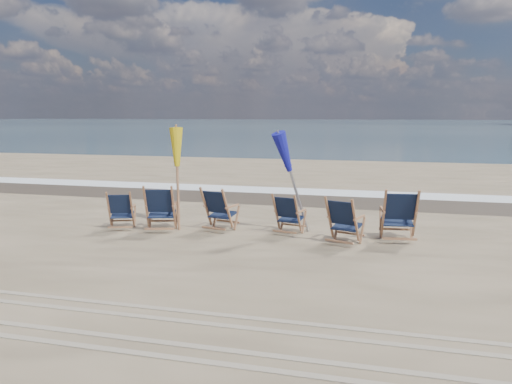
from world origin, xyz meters
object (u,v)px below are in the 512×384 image
beach_chair_1 (173,209)px  beach_chair_3 (298,215)px  umbrella_yellow (177,153)px  beach_chair_0 (132,210)px  beach_chair_2 (227,211)px  beach_chair_4 (355,223)px  beach_chair_5 (416,216)px  umbrella_blue (295,151)px

beach_chair_1 → beach_chair_3: size_ratio=1.17×
beach_chair_1 → umbrella_yellow: 1.23m
beach_chair_0 → beach_chair_3: beach_chair_3 is taller
beach_chair_2 → beach_chair_3: 1.51m
beach_chair_2 → umbrella_yellow: size_ratio=0.44×
beach_chair_0 → umbrella_yellow: bearing=-177.4°
beach_chair_1 → beach_chair_4: 3.88m
beach_chair_4 → beach_chair_5: beach_chair_5 is taller
beach_chair_0 → beach_chair_3: 3.65m
beach_chair_5 → umbrella_yellow: umbrella_yellow is taller
beach_chair_0 → beach_chair_5: size_ratio=0.80×
beach_chair_3 → umbrella_yellow: bearing=12.2°
beach_chair_0 → beach_chair_2: 2.14m
beach_chair_1 → beach_chair_3: bearing=171.3°
beach_chair_0 → beach_chair_1: size_ratio=0.85×
beach_chair_0 → umbrella_yellow: umbrella_yellow is taller
beach_chair_0 → beach_chair_1: bearing=162.1°
beach_chair_1 → umbrella_yellow: umbrella_yellow is taller
beach_chair_1 → beach_chair_5: (5.00, 0.33, 0.03)m
beach_chair_4 → umbrella_blue: size_ratio=0.42×
beach_chair_4 → umbrella_blue: umbrella_blue is taller
beach_chair_2 → umbrella_blue: umbrella_blue is taller
beach_chair_3 → beach_chair_5: beach_chair_5 is taller
beach_chair_4 → beach_chair_3: bearing=-7.0°
beach_chair_2 → beach_chair_5: bearing=-164.8°
beach_chair_5 → beach_chair_0: bearing=-3.7°
beach_chair_5 → beach_chair_4: bearing=20.6°
beach_chair_3 → beach_chair_5: 2.35m
beach_chair_0 → beach_chair_4: 4.85m
beach_chair_5 → beach_chair_3: bearing=-6.7°
beach_chair_4 → beach_chair_5: size_ratio=0.88×
beach_chair_5 → beach_chair_1: bearing=-3.3°
beach_chair_0 → beach_chair_4: beach_chair_4 is taller
beach_chair_4 → umbrella_blue: 2.01m
beach_chair_4 → umbrella_blue: (-1.32, 0.81, 1.28)m
beach_chair_1 → umbrella_blue: bearing=176.6°
beach_chair_4 → umbrella_yellow: size_ratio=0.43×
beach_chair_2 → beach_chair_4: size_ratio=1.02×
beach_chair_0 → beach_chair_4: size_ratio=0.91×
beach_chair_2 → beach_chair_1: bearing=24.5°
beach_chair_3 → umbrella_yellow: size_ratio=0.40×
beach_chair_4 → beach_chair_1: bearing=14.7°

